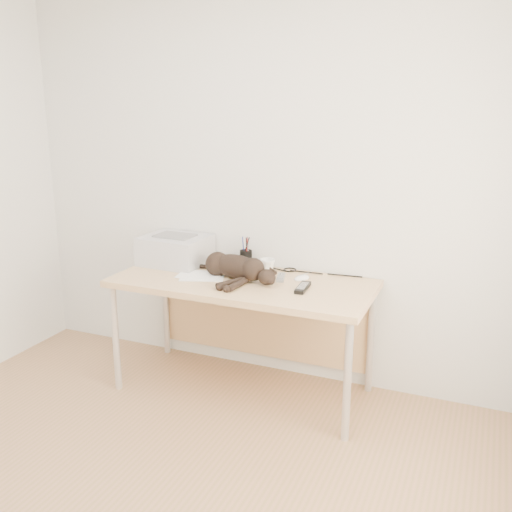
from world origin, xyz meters
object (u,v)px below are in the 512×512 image
at_px(desk, 248,297).
at_px(printer, 175,250).
at_px(cat, 233,267).
at_px(pen_cup, 246,258).
at_px(mug, 267,266).
at_px(mouse, 302,276).

height_order(desk, printer, printer).
bearing_deg(cat, pen_cup, 111.04).
bearing_deg(mug, mouse, -8.59).
bearing_deg(pen_cup, printer, -165.57).
height_order(pen_cup, mouse, pen_cup).
bearing_deg(pen_cup, cat, -82.72).
height_order(desk, mug, mug).
relative_size(desk, printer, 3.69).
distance_m(printer, cat, 0.52).
bearing_deg(cat, printer, 177.11).
relative_size(cat, mouse, 5.72).
xyz_separation_m(printer, cat, (0.50, -0.15, -0.03)).
relative_size(printer, cat, 0.64).
height_order(printer, cat, printer).
xyz_separation_m(printer, mouse, (0.90, -0.00, -0.08)).
distance_m(mug, mouse, 0.25).
height_order(printer, pen_cup, pen_cup).
bearing_deg(desk, cat, -136.37).
relative_size(desk, mug, 16.24).
bearing_deg(mouse, pen_cup, -173.20).
distance_m(cat, mug, 0.24).
distance_m(printer, pen_cup, 0.48).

